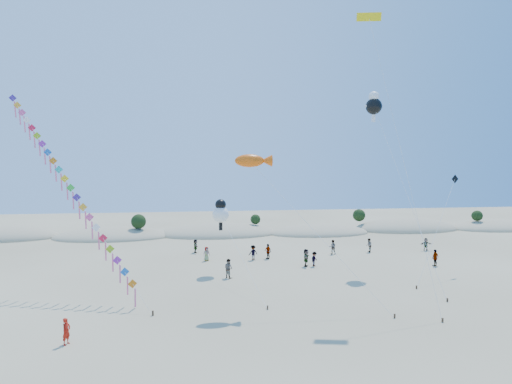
{
  "coord_description": "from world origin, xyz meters",
  "views": [
    {
      "loc": [
        -3.74,
        -22.08,
        10.77
      ],
      "look_at": [
        1.52,
        14.0,
        8.56
      ],
      "focal_mm": 30.0,
      "sensor_mm": 36.0,
      "label": 1
    }
  ],
  "objects_px": {
    "fish_kite": "(254,161)",
    "flyer_foreground": "(66,331)",
    "parafoil_kite": "(371,24)",
    "kite_train": "(65,180)"
  },
  "relations": [
    {
      "from": "fish_kite",
      "to": "flyer_foreground",
      "type": "height_order",
      "value": "fish_kite"
    },
    {
      "from": "parafoil_kite",
      "to": "flyer_foreground",
      "type": "xyz_separation_m",
      "value": [
        -22.57,
        -8.39,
        -21.95
      ]
    },
    {
      "from": "kite_train",
      "to": "flyer_foreground",
      "type": "distance_m",
      "value": 15.4
    },
    {
      "from": "kite_train",
      "to": "fish_kite",
      "type": "relative_size",
      "value": 1.55
    },
    {
      "from": "kite_train",
      "to": "parafoil_kite",
      "type": "height_order",
      "value": "parafoil_kite"
    },
    {
      "from": "fish_kite",
      "to": "flyer_foreground",
      "type": "bearing_deg",
      "value": -151.12
    },
    {
      "from": "parafoil_kite",
      "to": "flyer_foreground",
      "type": "relative_size",
      "value": 14.71
    },
    {
      "from": "kite_train",
      "to": "fish_kite",
      "type": "height_order",
      "value": "kite_train"
    },
    {
      "from": "flyer_foreground",
      "to": "fish_kite",
      "type": "bearing_deg",
      "value": -36.26
    },
    {
      "from": "flyer_foreground",
      "to": "kite_train",
      "type": "bearing_deg",
      "value": 39.88
    }
  ]
}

